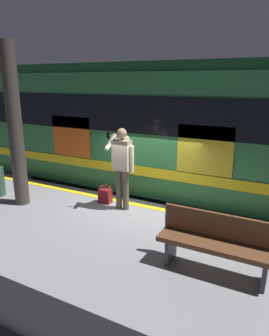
{
  "coord_description": "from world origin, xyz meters",
  "views": [
    {
      "loc": [
        -3.1,
        6.41,
        3.84
      ],
      "look_at": [
        0.13,
        0.3,
        1.89
      ],
      "focal_mm": 33.33,
      "sensor_mm": 36.0,
      "label": 1
    }
  ],
  "objects_px": {
    "train_carriage": "(156,125)",
    "handbag": "(105,195)",
    "passenger": "(122,162)",
    "bench": "(217,241)",
    "station_column": "(15,127)"
  },
  "relations": [
    {
      "from": "train_carriage",
      "to": "handbag",
      "type": "bearing_deg",
      "value": 83.82
    },
    {
      "from": "passenger",
      "to": "bench",
      "type": "height_order",
      "value": "passenger"
    },
    {
      "from": "handbag",
      "to": "station_column",
      "type": "height_order",
      "value": "station_column"
    },
    {
      "from": "passenger",
      "to": "handbag",
      "type": "height_order",
      "value": "passenger"
    },
    {
      "from": "handbag",
      "to": "bench",
      "type": "xyz_separation_m",
      "value": [
        -3.03,
        1.54,
        0.31
      ]
    },
    {
      "from": "train_carriage",
      "to": "bench",
      "type": "bearing_deg",
      "value": 125.48
    },
    {
      "from": "bench",
      "to": "passenger",
      "type": "bearing_deg",
      "value": -29.94
    },
    {
      "from": "station_column",
      "to": "train_carriage",
      "type": "bearing_deg",
      "value": -121.22
    },
    {
      "from": "train_carriage",
      "to": "passenger",
      "type": "height_order",
      "value": "train_carriage"
    },
    {
      "from": "station_column",
      "to": "bench",
      "type": "height_order",
      "value": "station_column"
    },
    {
      "from": "handbag",
      "to": "train_carriage",
      "type": "bearing_deg",
      "value": -96.18
    },
    {
      "from": "bench",
      "to": "handbag",
      "type": "bearing_deg",
      "value": -26.88
    },
    {
      "from": "train_carriage",
      "to": "handbag",
      "type": "distance_m",
      "value": 2.77
    },
    {
      "from": "passenger",
      "to": "station_column",
      "type": "distance_m",
      "value": 2.55
    },
    {
      "from": "handbag",
      "to": "bench",
      "type": "bearing_deg",
      "value": 153.12
    }
  ]
}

